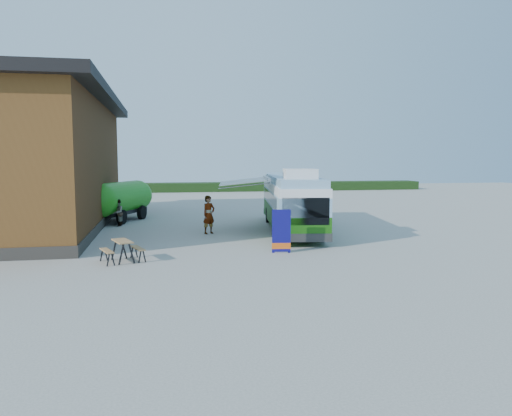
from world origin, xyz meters
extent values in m
plane|color=#BCB7AD|center=(0.00, 0.00, 0.00)|extent=(100.00, 100.00, 0.00)
cube|color=brown|center=(-10.50, 10.00, 3.50)|extent=(8.00, 20.00, 7.00)
cube|color=black|center=(-10.50, 10.00, 7.25)|extent=(9.60, 21.20, 0.50)
cube|color=#332D28|center=(-10.50, 10.00, 0.25)|extent=(8.10, 20.10, 0.50)
cube|color=#264419|center=(8.00, 38.00, 0.50)|extent=(40.00, 3.00, 1.00)
cube|color=#246F12|center=(3.64, 5.86, 0.82)|extent=(3.85, 11.20, 1.01)
cube|color=#84B0CF|center=(3.64, 5.86, 1.74)|extent=(3.85, 11.20, 0.82)
cube|color=black|center=(2.59, 6.47, 1.74)|extent=(1.36, 9.06, 0.64)
cube|color=black|center=(4.83, 6.14, 1.74)|extent=(1.36, 9.06, 0.64)
cube|color=white|center=(3.64, 5.86, 2.36)|extent=(3.85, 11.20, 0.41)
cube|color=#84B0CF|center=(3.64, 5.86, 2.75)|extent=(3.69, 11.00, 0.37)
cube|color=white|center=(3.14, 2.41, 3.16)|extent=(1.69, 1.84, 0.46)
cube|color=black|center=(2.86, 0.45, 1.60)|extent=(2.05, 0.36, 1.19)
cube|color=#2D2D2D|center=(2.86, 0.50, 0.46)|extent=(2.34, 0.54, 0.37)
cube|color=#2D2D2D|center=(4.43, 11.21, 0.46)|extent=(2.34, 0.54, 0.37)
cylinder|color=black|center=(2.10, 2.38, 0.46)|extent=(0.40, 0.95, 0.92)
cylinder|color=black|center=(4.13, 2.08, 0.46)|extent=(0.40, 0.95, 0.92)
cylinder|color=black|center=(3.09, 9.17, 0.46)|extent=(0.40, 0.95, 0.92)
cylinder|color=black|center=(5.12, 8.88, 0.46)|extent=(0.40, 0.95, 0.92)
cube|color=white|center=(1.05, 5.94, 2.43)|extent=(3.01, 4.26, 0.31)
cube|color=#A5A8AD|center=(2.27, 5.76, 2.61)|extent=(0.76, 4.23, 0.15)
cylinder|color=#A5A8AD|center=(0.80, 4.28, 2.33)|extent=(2.54, 0.42, 0.32)
cylinder|color=#A5A8AD|center=(1.29, 7.60, 2.33)|extent=(2.54, 0.42, 0.32)
cube|color=#0F0D65|center=(1.58, -0.38, 0.90)|extent=(0.76, 0.14, 1.80)
cube|color=#EA5B16|center=(1.58, -0.38, 0.29)|extent=(0.78, 0.15, 0.25)
cube|color=#A5A8AD|center=(1.58, -0.38, 0.03)|extent=(0.56, 0.26, 0.05)
cylinder|color=#A5A8AD|center=(1.58, -0.36, 0.90)|extent=(0.03, 0.03, 1.80)
cube|color=#A97C50|center=(-4.70, -0.98, 0.79)|extent=(0.91, 1.37, 0.04)
cube|color=#A97C50|center=(-5.25, -1.17, 0.47)|extent=(0.66, 1.28, 0.04)
cube|color=#A97C50|center=(-4.16, -0.79, 0.47)|extent=(0.66, 1.28, 0.04)
cube|color=black|center=(-4.71, -1.54, 0.39)|extent=(0.07, 0.07, 0.78)
cube|color=black|center=(-4.35, -1.42, 0.39)|extent=(0.07, 0.07, 0.78)
cube|color=black|center=(-5.06, -0.55, 0.39)|extent=(0.07, 0.07, 0.78)
cube|color=black|center=(-4.70, -0.42, 0.39)|extent=(0.07, 0.07, 0.78)
imported|color=#999999|center=(-0.86, 5.37, 0.99)|extent=(0.86, 0.78, 1.97)
imported|color=#999999|center=(-5.70, 9.20, 0.78)|extent=(0.67, 0.82, 1.55)
cylinder|color=#25981B|center=(-5.70, 11.39, 1.46)|extent=(3.56, 4.75, 1.95)
sphere|color=#25981B|center=(-6.59, 9.42, 1.46)|extent=(1.95, 1.95, 1.95)
sphere|color=#25981B|center=(-4.81, 13.37, 1.46)|extent=(1.95, 1.95, 1.95)
cube|color=black|center=(-5.70, 11.39, 0.60)|extent=(3.06, 4.68, 0.22)
cube|color=black|center=(-6.86, 8.83, 0.54)|extent=(0.65, 1.24, 0.11)
cylinder|color=black|center=(-6.93, 10.52, 0.43)|extent=(0.60, 0.90, 0.87)
cylinder|color=black|center=(-5.55, 9.90, 0.43)|extent=(0.60, 0.90, 0.87)
cylinder|color=black|center=(-5.85, 12.89, 0.43)|extent=(0.60, 0.90, 0.87)
cylinder|color=black|center=(-4.47, 12.27, 0.43)|extent=(0.60, 0.90, 0.87)
camera|label=1|loc=(-3.23, -20.06, 3.90)|focal=35.00mm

